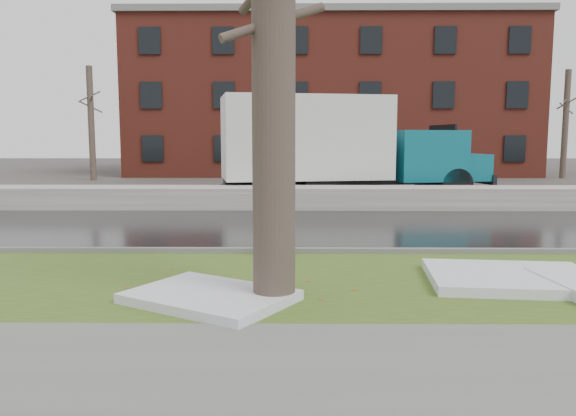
{
  "coord_description": "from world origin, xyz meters",
  "views": [
    {
      "loc": [
        -0.35,
        -10.34,
        2.36
      ],
      "look_at": [
        -0.47,
        0.74,
        1.0
      ],
      "focal_mm": 35.0,
      "sensor_mm": 36.0,
      "label": 1
    }
  ],
  "objects": [
    {
      "name": "fire_hydrant",
      "position": [
        -0.58,
        0.49,
        0.48
      ],
      "size": [
        0.41,
        0.36,
        0.83
      ],
      "rotation": [
        0.0,
        0.0,
        -0.11
      ],
      "color": "gray",
      "rests_on": "verge"
    },
    {
      "name": "worker",
      "position": [
        -0.82,
        8.1,
        1.54
      ],
      "size": [
        0.65,
        0.51,
        1.59
      ],
      "primitive_type": "imported",
      "rotation": [
        0.0,
        0.0,
        2.9
      ],
      "color": "black",
      "rests_on": "snowbank"
    },
    {
      "name": "brick_building",
      "position": [
        2.0,
        30.0,
        5.0
      ],
      "size": [
        26.0,
        12.0,
        10.0
      ],
      "primitive_type": "cube",
      "color": "maroon",
      "rests_on": "ground"
    },
    {
      "name": "box_truck",
      "position": [
        1.3,
        11.39,
        2.1
      ],
      "size": [
        12.05,
        4.6,
        3.98
      ],
      "rotation": [
        0.0,
        0.0,
        0.19
      ],
      "color": "black",
      "rests_on": "ground"
    },
    {
      "name": "snowbank",
      "position": [
        0.0,
        8.7,
        0.38
      ],
      "size": [
        60.0,
        1.6,
        0.75
      ],
      "primitive_type": "cube",
      "color": "#BAB6AA",
      "rests_on": "ground"
    },
    {
      "name": "snow_patch_far",
      "position": [
        -1.56,
        -2.5,
        0.11
      ],
      "size": [
        2.71,
        2.5,
        0.14
      ],
      "primitive_type": "cube",
      "rotation": [
        0.0,
        0.0,
        -0.54
      ],
      "color": "silver",
      "rests_on": "verge"
    },
    {
      "name": "curb",
      "position": [
        0.0,
        1.0,
        0.07
      ],
      "size": [
        60.0,
        0.15,
        0.14
      ],
      "primitive_type": "cube",
      "color": "slate",
      "rests_on": "ground"
    },
    {
      "name": "parking_lot",
      "position": [
        0.0,
        13.0,
        0.01
      ],
      "size": [
        60.0,
        9.0,
        0.03
      ],
      "primitive_type": "cube",
      "color": "slate",
      "rests_on": "ground"
    },
    {
      "name": "snow_patch_near",
      "position": [
        3.18,
        -1.39,
        0.12
      ],
      "size": [
        2.79,
        2.25,
        0.16
      ],
      "primitive_type": "cube",
      "rotation": [
        0.0,
        0.0,
        -0.1
      ],
      "color": "silver",
      "rests_on": "verge"
    },
    {
      "name": "bg_tree_center",
      "position": [
        -6.0,
        26.0,
        3.33
      ],
      "size": [
        1.4,
        1.62,
        6.5
      ],
      "color": "brown",
      "rests_on": "ground"
    },
    {
      "name": "tree",
      "position": [
        -0.64,
        -2.45,
        3.87
      ],
      "size": [
        1.46,
        1.66,
        7.6
      ],
      "rotation": [
        0.0,
        0.0,
        0.13
      ],
      "color": "brown",
      "rests_on": "verge"
    },
    {
      "name": "road",
      "position": [
        0.0,
        4.5,
        0.01
      ],
      "size": [
        60.0,
        7.0,
        0.03
      ],
      "primitive_type": "cube",
      "color": "black",
      "rests_on": "ground"
    },
    {
      "name": "sidewalk",
      "position": [
        0.0,
        -5.0,
        0.03
      ],
      "size": [
        60.0,
        3.0,
        0.05
      ],
      "primitive_type": "cube",
      "color": "slate",
      "rests_on": "ground"
    },
    {
      "name": "bg_tree_right",
      "position": [
        16.0,
        24.0,
        3.33
      ],
      "size": [
        1.4,
        1.62,
        6.5
      ],
      "color": "brown",
      "rests_on": "ground"
    },
    {
      "name": "verge",
      "position": [
        0.0,
        -1.25,
        0.02
      ],
      "size": [
        60.0,
        4.5,
        0.04
      ],
      "primitive_type": "cube",
      "color": "#334D19",
      "rests_on": "ground"
    },
    {
      "name": "ground",
      "position": [
        0.0,
        0.0,
        0.0
      ],
      "size": [
        120.0,
        120.0,
        0.0
      ],
      "primitive_type": "plane",
      "color": "#47423D",
      "rests_on": "ground"
    },
    {
      "name": "bg_tree_left",
      "position": [
        -12.0,
        22.0,
        3.33
      ],
      "size": [
        1.4,
        1.62,
        6.5
      ],
      "color": "brown",
      "rests_on": "ground"
    }
  ]
}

